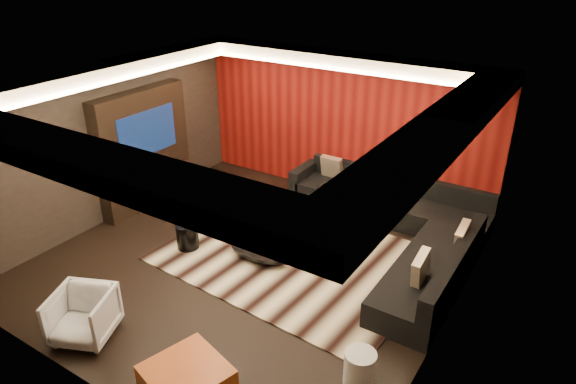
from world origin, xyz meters
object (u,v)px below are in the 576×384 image
Objects in this scene: coffee_table at (260,252)px; orange_ottoman at (187,381)px; drum_stool at (187,236)px; white_side_table at (360,369)px; armchair at (83,315)px; sectional_sofa at (401,227)px.

orange_ottoman is (0.90, -2.66, 0.07)m from coffee_table.
drum_stool is 3.78m from white_side_table.
white_side_table is 0.63× the size of armchair.
sectional_sofa is (0.77, 4.36, 0.08)m from orange_ottoman.
armchair reaches higher than coffee_table.
orange_ottoman is at bearing -100.07° from sectional_sofa.
coffee_table is at bearing 18.60° from drum_stool.
white_side_table is 0.55× the size of orange_ottoman.
sectional_sofa is (2.84, 2.10, 0.03)m from drum_stool.
drum_stool is at bearing -143.56° from sectional_sofa.
orange_ottoman reaches higher than coffee_table.
orange_ottoman is at bearing -143.52° from white_side_table.
sectional_sofa is at bearing 36.87° from armchair.
drum_stool is 3.53m from sectional_sofa.
sectional_sofa reaches higher than drum_stool.
armchair is 0.20× the size of sectional_sofa.
white_side_table is 3.46m from armchair.
armchair is (-1.72, 0.00, 0.15)m from orange_ottoman.
white_side_table is at bearing -4.12° from armchair.
coffee_table is at bearing -134.47° from sectional_sofa.
sectional_sofa is at bearing 36.44° from drum_stool.
drum_stool reaches higher than orange_ottoman.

